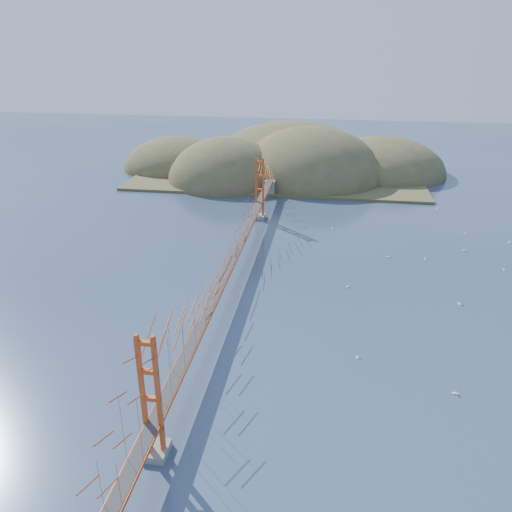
# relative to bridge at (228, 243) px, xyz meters

# --- Properties ---
(ground) EXTENTS (320.00, 320.00, 0.00)m
(ground) POSITION_rel_bridge_xyz_m (0.00, -0.18, -7.01)
(ground) COLOR navy
(ground) RESTS_ON ground
(bridge) EXTENTS (2.20, 94.40, 12.00)m
(bridge) POSITION_rel_bridge_xyz_m (0.00, 0.00, 0.00)
(bridge) COLOR gray
(bridge) RESTS_ON ground
(far_headlands) EXTENTS (84.00, 58.00, 25.00)m
(far_headlands) POSITION_rel_bridge_xyz_m (2.21, 68.33, -7.01)
(far_headlands) COLOR brown
(far_headlands) RESTS_ON ground
(sailboat_7) EXTENTS (0.66, 0.61, 0.74)m
(sailboat_7) POSITION_rel_bridge_xyz_m (35.37, 19.11, -6.85)
(sailboat_7) COLOR white
(sailboat_7) RESTS_ON ground
(sailboat_8) EXTENTS (0.61, 0.61, 0.66)m
(sailboat_8) POSITION_rel_bridge_xyz_m (43.74, 23.66, -6.86)
(sailboat_8) COLOR white
(sailboat_8) RESTS_ON ground
(sailboat_3) EXTENTS (0.67, 0.67, 0.70)m
(sailboat_3) POSITION_rel_bridge_xyz_m (13.91, 26.07, -6.85)
(sailboat_3) COLOR white
(sailboat_3) RESTS_ON ground
(sailboat_2) EXTENTS (0.61, 0.55, 0.70)m
(sailboat_2) POSITION_rel_bridge_xyz_m (26.44, -18.44, -6.86)
(sailboat_2) COLOR white
(sailboat_2) RESTS_ON ground
(sailboat_14) EXTENTS (0.59, 0.62, 0.70)m
(sailboat_14) POSITION_rel_bridge_xyz_m (16.34, 3.16, -6.86)
(sailboat_14) COLOR white
(sailboat_14) RESTS_ON ground
(sailboat_9) EXTENTS (0.40, 0.48, 0.55)m
(sailboat_9) POSITION_rel_bridge_xyz_m (39.67, 12.33, -6.88)
(sailboat_9) COLOR white
(sailboat_9) RESTS_ON ground
(sailboat_15) EXTENTS (0.40, 0.49, 0.57)m
(sailboat_15) POSITION_rel_bridge_xyz_m (34.87, 40.87, -6.87)
(sailboat_15) COLOR white
(sailboat_15) RESTS_ON ground
(sailboat_1) EXTENTS (0.67, 0.67, 0.75)m
(sailboat_1) POSITION_rel_bridge_xyz_m (30.78, 0.38, -6.85)
(sailboat_1) COLOR white
(sailboat_1) RESTS_ON ground
(sailboat_17) EXTENTS (0.50, 0.49, 0.56)m
(sailboat_17) POSITION_rel_bridge_xyz_m (37.33, 26.98, -6.87)
(sailboat_17) COLOR white
(sailboat_17) RESTS_ON ground
(sailboat_0) EXTENTS (0.49, 0.51, 0.58)m
(sailboat_0) POSITION_rel_bridge_xyz_m (17.13, -13.70, -6.87)
(sailboat_0) COLOR white
(sailboat_0) RESTS_ON ground
(sailboat_16) EXTENTS (0.67, 0.67, 0.72)m
(sailboat_16) POSITION_rel_bridge_xyz_m (22.87, 14.57, -6.85)
(sailboat_16) COLOR white
(sailboat_16) RESTS_ON ground
(sailboat_extra_0) EXTENTS (0.51, 0.61, 0.71)m
(sailboat_extra_0) POSITION_rel_bridge_xyz_m (28.52, 14.63, -6.85)
(sailboat_extra_0) COLOR white
(sailboat_extra_0) RESTS_ON ground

